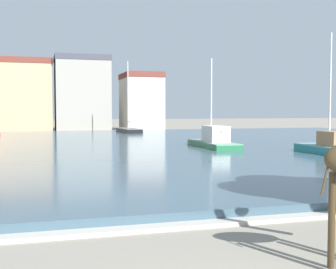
{
  "coord_description": "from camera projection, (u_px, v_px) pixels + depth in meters",
  "views": [
    {
      "loc": [
        -2.99,
        -5.11,
        3.05
      ],
      "look_at": [
        1.43,
        10.11,
        2.2
      ],
      "focal_mm": 48.27,
      "sensor_mm": 36.0,
      "label": 1
    }
  ],
  "objects": [
    {
      "name": "harbor_water",
      "position": [
        77.0,
        147.0,
        35.78
      ],
      "size": [
        78.35,
        50.14,
        0.36
      ],
      "primitive_type": "cube",
      "color": "#3D5666",
      "rests_on": "ground"
    },
    {
      "name": "townhouse_tall_gabled",
      "position": [
        82.0,
        94.0,
        64.96
      ],
      "size": [
        7.74,
        6.16,
        10.84
      ],
      "color": "gray",
      "rests_on": "ground"
    },
    {
      "name": "townhouse_narrow_midrow",
      "position": [
        20.0,
        95.0,
        63.68
      ],
      "size": [
        9.01,
        6.32,
        10.29
      ],
      "color": "tan",
      "rests_on": "ground"
    },
    {
      "name": "quay_edge_coping",
      "position": [
        161.0,
        228.0,
        11.5
      ],
      "size": [
        78.35,
        0.5,
        0.12
      ],
      "primitive_type": "cube",
      "color": "#ADA89E",
      "rests_on": "ground"
    },
    {
      "name": "townhouse_end_terrace",
      "position": [
        141.0,
        102.0,
        66.43
      ],
      "size": [
        5.35,
        7.83,
        8.5
      ],
      "color": "beige",
      "rests_on": "ground"
    },
    {
      "name": "sailboat_black",
      "position": [
        128.0,
        131.0,
        55.71
      ],
      "size": [
        2.26,
        6.57,
        9.06
      ],
      "color": "black",
      "rests_on": "ground"
    },
    {
      "name": "sailboat_green",
      "position": [
        211.0,
        143.0,
        33.61
      ],
      "size": [
        2.16,
        7.61,
        6.88
      ],
      "color": "#236B42",
      "rests_on": "ground"
    },
    {
      "name": "sailboat_teal",
      "position": [
        329.0,
        149.0,
        28.43
      ],
      "size": [
        2.66,
        6.33,
        7.89
      ],
      "color": "teal",
      "rests_on": "ground"
    }
  ]
}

